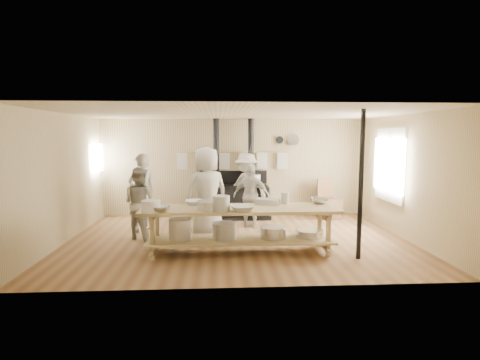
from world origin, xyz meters
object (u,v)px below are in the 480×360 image
object	(u,v)px
chair	(329,207)
cook_left	(140,203)
cook_by_window	(247,187)
roasting_pan	(268,201)
stove	(234,198)
cook_right	(251,196)
cook_far_left	(142,193)
cook_center	(207,193)
prep_table	(240,225)

from	to	relation	value
chair	cook_left	bearing A→B (deg)	-177.23
cook_by_window	roasting_pan	distance (m)	2.50
stove	cook_right	size ratio (longest dim) A/B	1.74
cook_by_window	stove	bearing A→B (deg)	-177.40
cook_left	cook_right	bearing A→B (deg)	-130.94
stove	roasting_pan	size ratio (longest dim) A/B	5.89
stove	cook_by_window	world-z (taller)	stove
chair	roasting_pan	xyz separation A→B (m)	(-1.94, -2.47, 0.59)
stove	roasting_pan	xyz separation A→B (m)	(0.56, -2.69, 0.38)
cook_far_left	cook_by_window	size ratio (longest dim) A/B	1.03
stove	cook_right	distance (m)	1.13
roasting_pan	stove	bearing A→B (deg)	101.68
cook_right	chair	bearing A→B (deg)	-139.27
cook_right	cook_left	bearing A→B (deg)	39.49
cook_right	cook_by_window	xyz separation A→B (m)	(-0.05, 0.85, 0.11)
cook_center	stove	bearing A→B (deg)	-132.63
prep_table	cook_left	world-z (taller)	cook_left
stove	cook_far_left	distance (m)	2.50
stove	cook_right	xyz separation A→B (m)	(0.38, -1.04, 0.23)
stove	cook_center	size ratio (longest dim) A/B	1.35
cook_by_window	cook_right	bearing A→B (deg)	-53.76
stove	cook_far_left	bearing A→B (deg)	-148.62
cook_left	cook_right	world-z (taller)	cook_left
cook_right	chair	world-z (taller)	cook_right
cook_far_left	cook_left	xyz separation A→B (m)	(0.08, -0.64, -0.13)
cook_far_left	cook_by_window	bearing A→B (deg)	164.18
chair	stove	bearing A→B (deg)	157.13
prep_table	cook_center	distance (m)	1.36
prep_table	cook_right	bearing A→B (deg)	79.04
stove	prep_table	world-z (taller)	stove
cook_far_left	cook_center	xyz separation A→B (m)	(1.47, -0.61, 0.08)
cook_center	cook_by_window	bearing A→B (deg)	-143.81
cook_left	prep_table	bearing A→B (deg)	-179.31
prep_table	cook_far_left	xyz separation A→B (m)	(-2.11, 1.73, 0.36)
cook_far_left	roasting_pan	world-z (taller)	cook_far_left
cook_far_left	stove	bearing A→B (deg)	171.53
roasting_pan	cook_far_left	bearing A→B (deg)	152.29
prep_table	chair	size ratio (longest dim) A/B	3.49
chair	roasting_pan	distance (m)	3.19
cook_far_left	cook_center	bearing A→B (deg)	117.65
stove	cook_by_window	distance (m)	0.51
cook_left	cook_by_window	xyz separation A→B (m)	(2.37, 1.73, 0.10)
cook_far_left	cook_right	world-z (taller)	cook_far_left
chair	cook_center	bearing A→B (deg)	-169.67
cook_center	cook_by_window	distance (m)	1.96
cook_right	cook_by_window	size ratio (longest dim) A/B	0.87
cook_left	chair	world-z (taller)	cook_left
cook_right	cook_far_left	bearing A→B (deg)	25.04
stove	cook_right	world-z (taller)	stove
chair	roasting_pan	bearing A→B (deg)	-146.00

